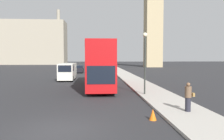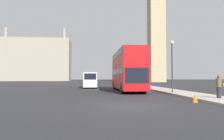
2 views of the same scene
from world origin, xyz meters
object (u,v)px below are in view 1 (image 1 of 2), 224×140
Objects in this scene: pedestrian at (188,97)px; parked_sedan at (79,69)px; street_lamp at (145,53)px; white_van at (67,71)px; red_double_decker_bus at (100,63)px.

pedestrian is 33.82m from parked_sedan.
street_lamp reaches higher than parked_sedan.
street_lamp is at bearing -58.10° from white_van.
street_lamp is 28.14m from parked_sedan.
pedestrian is 0.37× the size of parked_sedan.
pedestrian is at bearing -63.95° from white_van.
red_double_decker_bus is 8.80m from white_van.
pedestrian is at bearing -75.21° from parked_sedan.
red_double_decker_bus is 22.49m from parked_sedan.
street_lamp reaches higher than pedestrian.
pedestrian is 0.32× the size of street_lamp.
white_van reaches higher than pedestrian.
red_double_decker_bus is at bearing 113.44° from pedestrian.
street_lamp is at bearing -54.71° from red_double_decker_bus.
parked_sedan is (-8.64, 32.70, -0.25)m from pedestrian.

